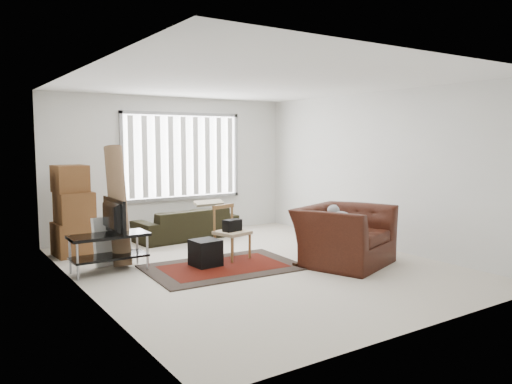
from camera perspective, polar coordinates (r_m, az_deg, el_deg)
room at (r=7.76m, az=-1.76°, el=5.14°), size 6.00×6.02×2.71m
persian_rug at (r=7.44m, az=-3.74°, el=-8.55°), size 2.29×1.59×0.02m
tv_stand at (r=7.42m, az=-16.45°, el=-5.79°), size 1.09×0.49×0.54m
tv at (r=7.35m, az=-16.55°, el=-2.70°), size 0.11×0.88×0.51m
subwoofer at (r=7.46m, az=-5.80°, el=-6.92°), size 0.41×0.41×0.39m
moving_boxes at (r=8.60m, az=-20.17°, el=-2.35°), size 0.64×0.59×1.47m
white_flatpack at (r=7.83m, az=-16.10°, el=-5.34°), size 0.60×0.29×0.74m
rolled_rug at (r=7.68m, az=-15.50°, el=-1.51°), size 0.31×0.69×1.80m
sofa at (r=9.57m, az=-7.98°, el=-3.07°), size 2.03×1.01×0.75m
side_chair at (r=7.84m, az=-2.84°, el=-4.33°), size 0.55×0.55×0.85m
armchair at (r=7.64m, az=10.06°, el=-4.44°), size 1.68×1.57×1.00m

